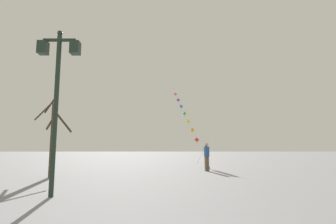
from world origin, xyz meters
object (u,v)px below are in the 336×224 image
(kite_train, at_px, (185,115))
(kite_flyer, at_px, (207,156))
(twin_lantern_lamp_post, at_px, (57,79))
(bare_tree, at_px, (53,137))

(kite_train, height_order, kite_flyer, kite_train)
(kite_flyer, bearing_deg, twin_lantern_lamp_post, 138.99)
(kite_train, distance_m, bare_tree, 13.01)
(kite_flyer, xyz_separation_m, bare_tree, (-8.00, -3.41, 1.02))
(twin_lantern_lamp_post, height_order, kite_train, kite_train)
(bare_tree, bearing_deg, kite_flyer, 23.07)
(twin_lantern_lamp_post, height_order, kite_flyer, twin_lantern_lamp_post)
(kite_flyer, bearing_deg, bare_tree, 106.20)
(kite_train, relative_size, kite_flyer, 6.17)
(twin_lantern_lamp_post, bearing_deg, kite_flyer, 55.86)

